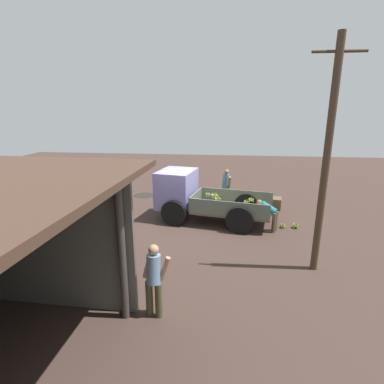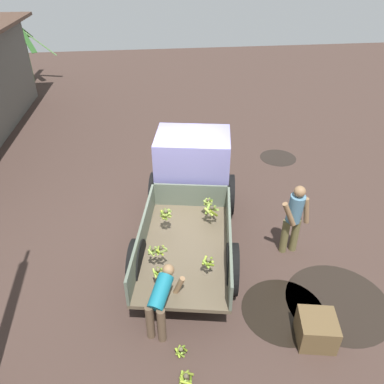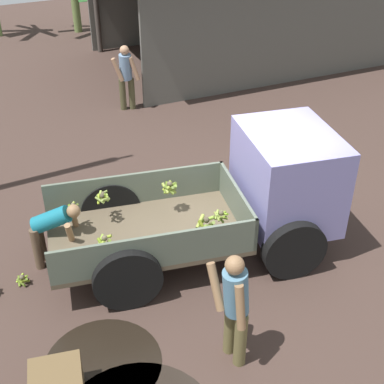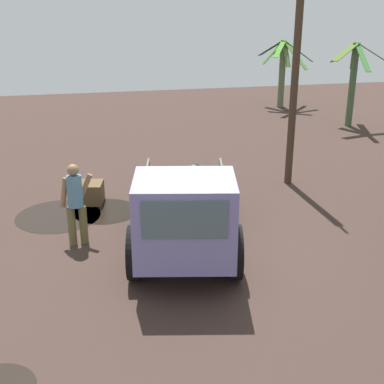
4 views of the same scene
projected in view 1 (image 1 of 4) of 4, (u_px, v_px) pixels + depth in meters
ground at (188, 221)px, 12.09m from camera, size 36.00×36.00×0.00m
mud_patch_0 at (260, 210)px, 13.28m from camera, size 1.53×1.53×0.01m
mud_patch_1 at (256, 203)px, 14.33m from camera, size 1.95×1.95×0.01m
mud_patch_2 at (145, 195)px, 15.61m from camera, size 1.13×1.13×0.01m
cargo_truck at (189, 194)px, 12.06m from camera, size 4.69×2.66×1.98m
utility_pole at (327, 159)px, 7.63m from camera, size 1.25×0.19×6.09m
person_foreground_visitor at (226, 185)px, 13.80m from camera, size 0.43×0.69×1.70m
person_worker_loading at (269, 212)px, 10.96m from camera, size 0.83×0.75×1.11m
person_bystander_near_shed at (154, 277)px, 6.33m from camera, size 0.68×0.44×1.65m
banana_bunch_on_ground_0 at (296, 225)px, 11.28m from camera, size 0.24×0.25×0.21m
banana_bunch_on_ground_1 at (283, 225)px, 11.31m from camera, size 0.21×0.21×0.18m
wooden_crate_0 at (274, 203)px, 13.45m from camera, size 0.72×0.72×0.51m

